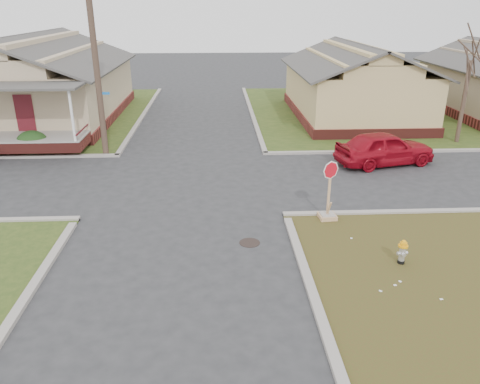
{
  "coord_description": "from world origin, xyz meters",
  "views": [
    {
      "loc": [
        1.26,
        -13.3,
        6.88
      ],
      "look_at": [
        1.97,
        1.0,
        1.1
      ],
      "focal_mm": 35.0,
      "sensor_mm": 36.0,
      "label": 1
    }
  ],
  "objects_px": {
    "stop_sign": "(328,206)",
    "red_sedan": "(385,148)",
    "utility_pole": "(95,56)",
    "fire_hydrant": "(403,250)"
  },
  "relations": [
    {
      "from": "utility_pole",
      "to": "fire_hydrant",
      "type": "height_order",
      "value": "utility_pole"
    },
    {
      "from": "fire_hydrant",
      "to": "red_sedan",
      "type": "relative_size",
      "value": 0.16
    },
    {
      "from": "utility_pole",
      "to": "stop_sign",
      "type": "height_order",
      "value": "utility_pole"
    },
    {
      "from": "utility_pole",
      "to": "stop_sign",
      "type": "bearing_deg",
      "value": -40.55
    },
    {
      "from": "fire_hydrant",
      "to": "red_sedan",
      "type": "bearing_deg",
      "value": 67.41
    },
    {
      "from": "fire_hydrant",
      "to": "red_sedan",
      "type": "xyz_separation_m",
      "value": [
        2.47,
        8.84,
        0.32
      ]
    },
    {
      "from": "stop_sign",
      "to": "red_sedan",
      "type": "bearing_deg",
      "value": 51.1
    },
    {
      "from": "fire_hydrant",
      "to": "stop_sign",
      "type": "xyz_separation_m",
      "value": [
        -1.43,
        3.06,
        0.04
      ]
    },
    {
      "from": "stop_sign",
      "to": "fire_hydrant",
      "type": "bearing_deg",
      "value": -69.85
    },
    {
      "from": "utility_pole",
      "to": "red_sedan",
      "type": "bearing_deg",
      "value": -9.0
    }
  ]
}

